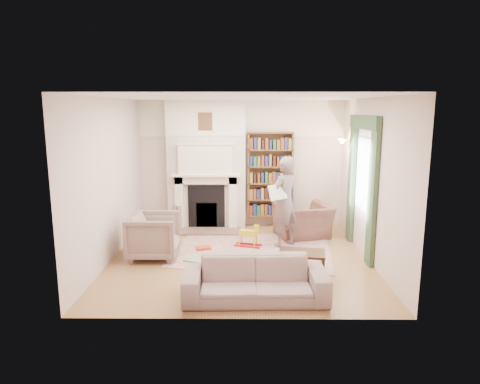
{
  "coord_description": "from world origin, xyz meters",
  "views": [
    {
      "loc": [
        0.07,
        -7.25,
        2.61
      ],
      "look_at": [
        0.0,
        0.25,
        1.15
      ],
      "focal_mm": 32.0,
      "sensor_mm": 36.0,
      "label": 1
    }
  ],
  "objects_px": {
    "armchair_reading": "(303,221)",
    "coffee_table": "(302,266)",
    "armchair_left": "(154,236)",
    "man_reading": "(284,202)",
    "paraffin_heater": "(178,217)",
    "bookcase": "(270,175)",
    "sofa": "(255,280)",
    "rocking_horse": "(248,236)"
  },
  "relations": [
    {
      "from": "armchair_reading",
      "to": "armchair_left",
      "type": "bearing_deg",
      "value": 8.84
    },
    {
      "from": "sofa",
      "to": "man_reading",
      "type": "bearing_deg",
      "value": 73.91
    },
    {
      "from": "armchair_left",
      "to": "sofa",
      "type": "distance_m",
      "value": 2.44
    },
    {
      "from": "armchair_left",
      "to": "rocking_horse",
      "type": "relative_size",
      "value": 1.73
    },
    {
      "from": "bookcase",
      "to": "coffee_table",
      "type": "xyz_separation_m",
      "value": [
        0.32,
        -3.09,
        -0.95
      ]
    },
    {
      "from": "coffee_table",
      "to": "rocking_horse",
      "type": "distance_m",
      "value": 1.79
    },
    {
      "from": "armchair_left",
      "to": "sofa",
      "type": "xyz_separation_m",
      "value": [
        1.75,
        -1.7,
        -0.11
      ]
    },
    {
      "from": "rocking_horse",
      "to": "armchair_reading",
      "type": "bearing_deg",
      "value": 47.04
    },
    {
      "from": "man_reading",
      "to": "paraffin_heater",
      "type": "distance_m",
      "value": 2.57
    },
    {
      "from": "bookcase",
      "to": "armchair_reading",
      "type": "bearing_deg",
      "value": -51.95
    },
    {
      "from": "bookcase",
      "to": "man_reading",
      "type": "height_order",
      "value": "bookcase"
    },
    {
      "from": "coffee_table",
      "to": "man_reading",
      "type": "bearing_deg",
      "value": 103.73
    },
    {
      "from": "paraffin_heater",
      "to": "man_reading",
      "type": "bearing_deg",
      "value": -27.76
    },
    {
      "from": "bookcase",
      "to": "armchair_left",
      "type": "distance_m",
      "value": 3.11
    },
    {
      "from": "sofa",
      "to": "rocking_horse",
      "type": "bearing_deg",
      "value": 90.4
    },
    {
      "from": "armchair_reading",
      "to": "armchair_left",
      "type": "relative_size",
      "value": 1.2
    },
    {
      "from": "coffee_table",
      "to": "rocking_horse",
      "type": "height_order",
      "value": "coffee_table"
    },
    {
      "from": "bookcase",
      "to": "man_reading",
      "type": "relative_size",
      "value": 1.06
    },
    {
      "from": "bookcase",
      "to": "paraffin_heater",
      "type": "height_order",
      "value": "bookcase"
    },
    {
      "from": "man_reading",
      "to": "coffee_table",
      "type": "relative_size",
      "value": 2.49
    },
    {
      "from": "bookcase",
      "to": "armchair_reading",
      "type": "xyz_separation_m",
      "value": [
        0.64,
        -0.82,
        -0.83
      ]
    },
    {
      "from": "armchair_left",
      "to": "paraffin_heater",
      "type": "distance_m",
      "value": 1.85
    },
    {
      "from": "sofa",
      "to": "armchair_reading",
      "type": "bearing_deg",
      "value": 68.73
    },
    {
      "from": "sofa",
      "to": "rocking_horse",
      "type": "relative_size",
      "value": 3.92
    },
    {
      "from": "armchair_reading",
      "to": "bookcase",
      "type": "bearing_deg",
      "value": -67.48
    },
    {
      "from": "armchair_left",
      "to": "man_reading",
      "type": "xyz_separation_m",
      "value": [
        2.36,
        0.67,
        0.47
      ]
    },
    {
      "from": "bookcase",
      "to": "armchair_left",
      "type": "xyz_separation_m",
      "value": [
        -2.17,
        -2.09,
        -0.78
      ]
    },
    {
      "from": "armchair_left",
      "to": "man_reading",
      "type": "bearing_deg",
      "value": -74.43
    },
    {
      "from": "sofa",
      "to": "bookcase",
      "type": "bearing_deg",
      "value": 82.05
    },
    {
      "from": "armchair_reading",
      "to": "rocking_horse",
      "type": "distance_m",
      "value": 1.33
    },
    {
      "from": "rocking_horse",
      "to": "armchair_left",
      "type": "bearing_deg",
      "value": -143.43
    },
    {
      "from": "armchair_left",
      "to": "armchair_reading",
      "type": "bearing_deg",
      "value": -65.98
    },
    {
      "from": "sofa",
      "to": "rocking_horse",
      "type": "xyz_separation_m",
      "value": [
        -0.08,
        2.31,
        -0.07
      ]
    },
    {
      "from": "coffee_table",
      "to": "paraffin_heater",
      "type": "xyz_separation_m",
      "value": [
        -2.34,
        2.83,
        0.05
      ]
    },
    {
      "from": "man_reading",
      "to": "armchair_reading",
      "type": "bearing_deg",
      "value": -167.24
    },
    {
      "from": "sofa",
      "to": "coffee_table",
      "type": "bearing_deg",
      "value": 42.33
    },
    {
      "from": "bookcase",
      "to": "coffee_table",
      "type": "distance_m",
      "value": 3.24
    },
    {
      "from": "armchair_left",
      "to": "rocking_horse",
      "type": "distance_m",
      "value": 1.78
    },
    {
      "from": "paraffin_heater",
      "to": "coffee_table",
      "type": "bearing_deg",
      "value": -50.43
    },
    {
      "from": "coffee_table",
      "to": "paraffin_heater",
      "type": "relative_size",
      "value": 1.27
    },
    {
      "from": "armchair_left",
      "to": "paraffin_heater",
      "type": "bearing_deg",
      "value": -4.91
    },
    {
      "from": "armchair_reading",
      "to": "coffee_table",
      "type": "bearing_deg",
      "value": 66.31
    }
  ]
}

